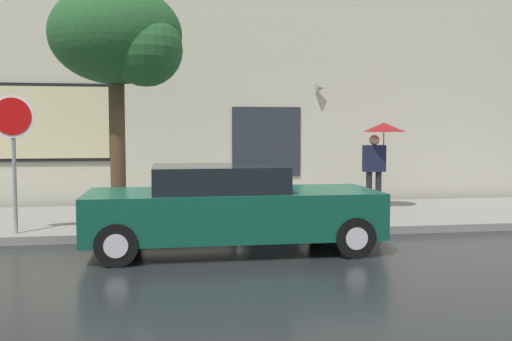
# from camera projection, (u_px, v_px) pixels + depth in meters

# --- Properties ---
(ground_plane) EXTENTS (60.00, 60.00, 0.00)m
(ground_plane) POSITION_uv_depth(u_px,v_px,m) (195.00, 252.00, 9.19)
(ground_plane) COLOR black
(sidewalk) EXTENTS (20.00, 4.00, 0.15)m
(sidewalk) POSITION_uv_depth(u_px,v_px,m) (188.00, 219.00, 12.14)
(sidewalk) COLOR gray
(sidewalk) RESTS_ON ground
(building_facade) EXTENTS (20.00, 0.67, 7.00)m
(building_facade) POSITION_uv_depth(u_px,v_px,m) (182.00, 72.00, 14.36)
(building_facade) COLOR beige
(building_facade) RESTS_ON ground
(parked_car) EXTENTS (4.73, 1.86, 1.42)m
(parked_car) POSITION_uv_depth(u_px,v_px,m) (231.00, 208.00, 9.26)
(parked_car) COLOR #0F4C38
(parked_car) RESTS_ON ground
(fire_hydrant) EXTENTS (0.30, 0.44, 0.79)m
(fire_hydrant) POSITION_uv_depth(u_px,v_px,m) (242.00, 203.00, 11.28)
(fire_hydrant) COLOR white
(fire_hydrant) RESTS_ON sidewalk
(pedestrian_with_umbrella) EXTENTS (1.02, 1.02, 2.02)m
(pedestrian_with_umbrella) POSITION_uv_depth(u_px,v_px,m) (381.00, 140.00, 13.15)
(pedestrian_with_umbrella) COLOR black
(pedestrian_with_umbrella) RESTS_ON sidewalk
(street_tree) EXTENTS (2.48, 2.11, 4.57)m
(street_tree) POSITION_uv_depth(u_px,v_px,m) (122.00, 40.00, 10.50)
(street_tree) COLOR #4C3823
(street_tree) RESTS_ON sidewalk
(stop_sign) EXTENTS (0.76, 0.10, 2.47)m
(stop_sign) POSITION_uv_depth(u_px,v_px,m) (13.00, 136.00, 9.89)
(stop_sign) COLOR gray
(stop_sign) RESTS_ON sidewalk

